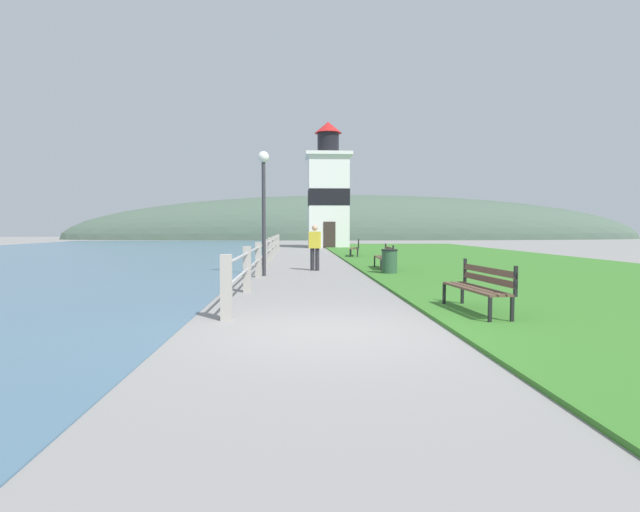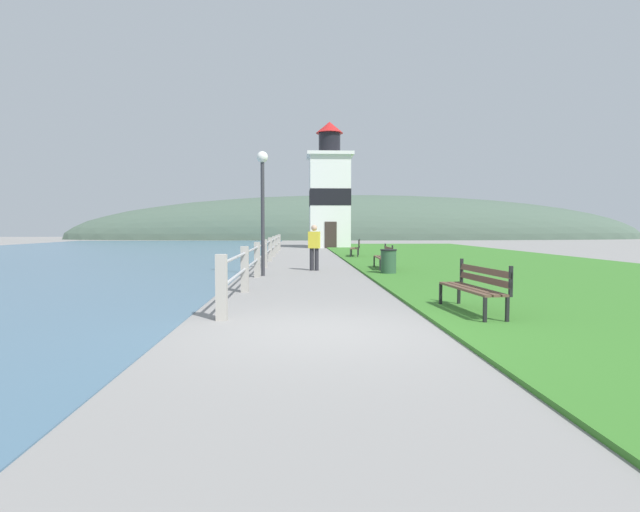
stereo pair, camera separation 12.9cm
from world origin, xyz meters
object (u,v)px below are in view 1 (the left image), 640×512
Objects in this scene: park_bench_near at (480,285)px; lamp_post at (264,190)px; person_strolling at (315,246)px; trash_bin at (389,262)px; park_bench_far at (356,247)px; lighthouse at (328,194)px; park_bench_midway at (385,255)px.

lamp_post reaches higher than park_bench_near.
person_strolling is 3.02m from trash_bin.
lamp_post is at bearing 75.18° from park_bench_far.
lighthouse is at bearing 91.22° from trash_bin.
park_bench_midway is 2.27× the size of trash_bin.
lighthouse reaches higher than park_bench_midway.
trash_bin is 4.68m from lamp_post.
park_bench_midway is 0.20× the size of lighthouse.
lamp_post is (-4.07, -0.09, 2.31)m from trash_bin.
lighthouse reaches higher than trash_bin.
person_strolling reaches higher than park_bench_midway.
park_bench_near reaches higher than trash_bin.
park_bench_far reaches higher than trash_bin.
park_bench_near is at bearing -148.45° from person_strolling.
park_bench_near is 0.50× the size of lamp_post.
trash_bin is at bearing 86.41° from park_bench_midway.
park_bench_far is at bearing -94.55° from park_bench_near.
lamp_post is at bearing -98.85° from lighthouse.
lighthouse is 2.46× the size of lamp_post.
park_bench_near is at bearing -88.75° from lighthouse.
lamp_post reaches higher than person_strolling.
park_bench_midway is at bearing -74.17° from person_strolling.
park_bench_midway is 21.43m from lighthouse.
lighthouse is at bearing 11.26° from person_strolling.
person_strolling is at bearing 48.26° from lamp_post.
trash_bin is at bearing -111.19° from person_strolling.
trash_bin is (-0.10, -9.83, -0.12)m from park_bench_far.
lighthouse reaches higher than lamp_post.
park_bench_midway is at bearing -88.16° from lighthouse.
lamp_post reaches higher than park_bench_midway.
lighthouse is at bearing -93.55° from park_bench_near.
park_bench_far is 9.83m from trash_bin.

